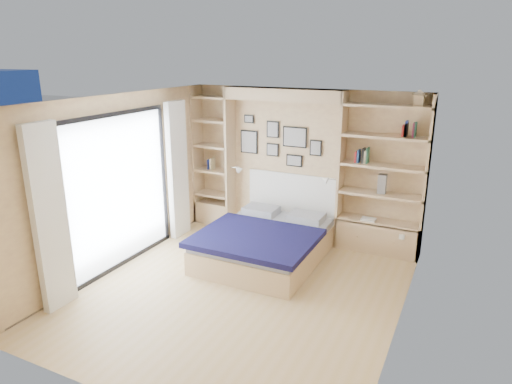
% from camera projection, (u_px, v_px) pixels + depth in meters
% --- Properties ---
extents(ground, '(4.50, 4.50, 0.00)m').
position_uv_depth(ground, '(242.00, 291.00, 6.08)').
color(ground, tan).
rests_on(ground, ground).
extents(room_shell, '(4.50, 4.50, 4.50)m').
position_uv_depth(room_shell, '(264.00, 182.00, 7.23)').
color(room_shell, '#DEBF86').
rests_on(room_shell, ground).
extents(bed, '(1.70, 2.25, 1.07)m').
position_uv_depth(bed, '(266.00, 242.00, 6.96)').
color(bed, beige).
rests_on(bed, ground).
extents(photo_gallery, '(1.48, 0.02, 0.82)m').
position_uv_depth(photo_gallery, '(278.00, 141.00, 7.71)').
color(photo_gallery, black).
rests_on(photo_gallery, ground).
extents(reading_lamps, '(1.92, 0.12, 0.15)m').
position_uv_depth(reading_lamps, '(281.00, 174.00, 7.60)').
color(reading_lamps, silver).
rests_on(reading_lamps, ground).
extents(shelf_decor, '(3.60, 0.23, 2.03)m').
position_uv_depth(shelf_decor, '(376.00, 146.00, 6.85)').
color(shelf_decor, '#A51E1E').
rests_on(shelf_decor, ground).
extents(deck, '(3.20, 4.00, 0.05)m').
position_uv_depth(deck, '(50.00, 244.00, 7.58)').
color(deck, '#695D4D').
rests_on(deck, ground).
extents(deck_chair, '(0.72, 0.90, 0.79)m').
position_uv_depth(deck_chair, '(86.00, 213.00, 7.93)').
color(deck_chair, tan).
rests_on(deck_chair, ground).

